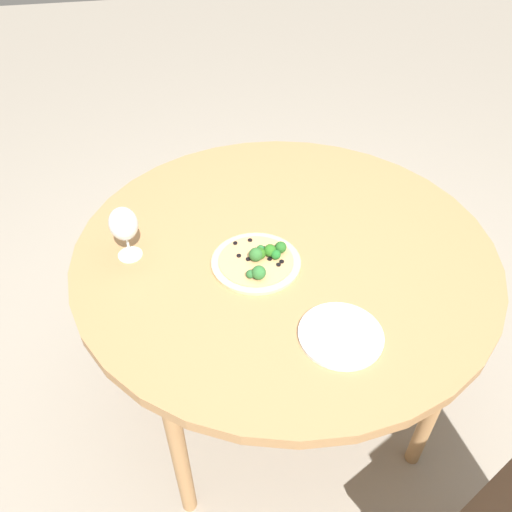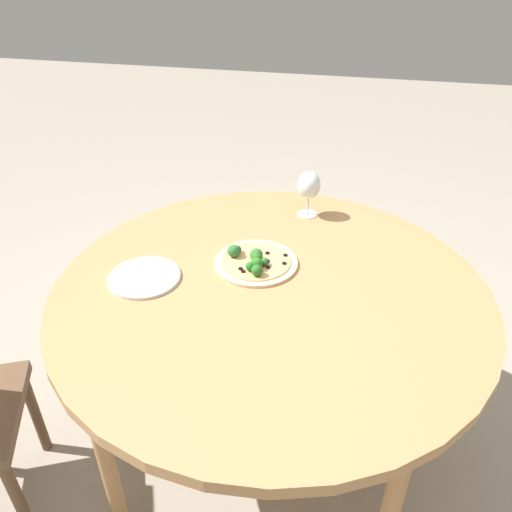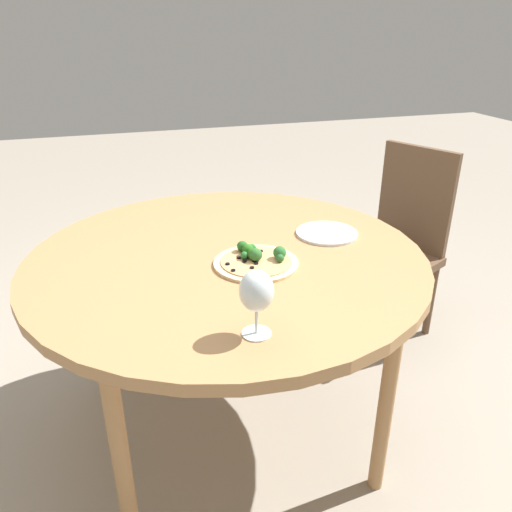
{
  "view_description": "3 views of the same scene",
  "coord_description": "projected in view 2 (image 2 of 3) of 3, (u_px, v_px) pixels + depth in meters",
  "views": [
    {
      "loc": [
        -0.33,
        -1.15,
        1.78
      ],
      "look_at": [
        -0.11,
        -0.07,
        0.79
      ],
      "focal_mm": 35.0,
      "sensor_mm": 36.0,
      "label": 1
    },
    {
      "loc": [
        1.2,
        0.23,
        1.66
      ],
      "look_at": [
        -0.11,
        -0.07,
        0.79
      ],
      "focal_mm": 35.0,
      "sensor_mm": 36.0,
      "label": 2
    },
    {
      "loc": [
        -1.46,
        0.35,
        1.46
      ],
      "look_at": [
        -0.11,
        -0.07,
        0.79
      ],
      "focal_mm": 35.0,
      "sensor_mm": 36.0,
      "label": 3
    }
  ],
  "objects": [
    {
      "name": "wine_glass",
      "position": [
        309.0,
        186.0,
        1.83
      ],
      "size": [
        0.08,
        0.08,
        0.17
      ],
      "color": "silver",
      "rests_on": "dining_table"
    },
    {
      "name": "plate_near",
      "position": [
        144.0,
        277.0,
        1.54
      ],
      "size": [
        0.22,
        0.22,
        0.01
      ],
      "color": "silver",
      "rests_on": "dining_table"
    },
    {
      "name": "ground_plane",
      "position": [
        267.0,
        445.0,
        1.93
      ],
      "size": [
        12.0,
        12.0,
        0.0
      ],
      "primitive_type": "plane",
      "color": "gray"
    },
    {
      "name": "dining_table",
      "position": [
        270.0,
        301.0,
        1.54
      ],
      "size": [
        1.32,
        1.32,
        0.76
      ],
      "color": "#A87A4C",
      "rests_on": "ground_plane"
    },
    {
      "name": "pizza",
      "position": [
        255.0,
        261.0,
        1.6
      ],
      "size": [
        0.27,
        0.27,
        0.06
      ],
      "color": "#DBBC89",
      "rests_on": "dining_table"
    }
  ]
}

